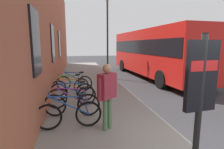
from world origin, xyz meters
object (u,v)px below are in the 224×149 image
Objects in this scene: transit_info_sign at (201,86)px; street_lamp at (107,31)px; bicycle_nearest_sign at (72,104)px; bicycle_by_door at (70,87)px; bicycle_far_end at (74,82)px; city_bus at (153,51)px; bicycle_end_of_row at (69,114)px; bicycle_beside_lamp at (72,91)px; pedestrian_crossing_street at (107,90)px; bicycle_mid_rack at (72,96)px.

street_lamp is at bearing -2.12° from transit_info_sign.
bicycle_by_door is at bearing 2.40° from bicycle_nearest_sign.
city_bus is at bearing -59.45° from bicycle_far_end.
bicycle_end_of_row is 1.05× the size of bicycle_by_door.
bicycle_end_of_row is at bearing 175.74° from bicycle_nearest_sign.
transit_info_sign is at bearing -137.83° from bicycle_end_of_row.
bicycle_beside_lamp is 2.94m from pedestrian_crossing_street.
bicycle_far_end is 0.73× the size of transit_info_sign.
city_bus reaches higher than pedestrian_crossing_street.
bicycle_end_of_row and bicycle_mid_rack have the same top height.
bicycle_nearest_sign is 1.01× the size of bicycle_beside_lamp.
bicycle_beside_lamp is 0.33× the size of street_lamp.
bicycle_beside_lamp is at bearing 176.76° from bicycle_far_end.
bicycle_mid_rack is 8.21m from city_bus.
pedestrian_crossing_street is at bearing -169.05° from bicycle_far_end.
street_lamp is (9.96, -0.37, 1.57)m from transit_info_sign.
bicycle_nearest_sign is 0.17× the size of city_bus.
bicycle_nearest_sign is 1.00× the size of bicycle_far_end.
bicycle_by_door is at bearing 125.73° from city_bus.
transit_info_sign is 10.09m from street_lamp.
bicycle_nearest_sign is 1.04× the size of bicycle_by_door.
bicycle_mid_rack is (0.86, -0.00, 0.00)m from bicycle_nearest_sign.
street_lamp is (5.95, -2.39, 2.78)m from bicycle_mid_rack.
street_lamp is (7.65, -2.46, 2.78)m from bicycle_end_of_row.
bicycle_by_door is 6.10m from transit_info_sign.
bicycle_mid_rack is at bearing -176.19° from bicycle_by_door.
bicycle_far_end is 0.33× the size of street_lamp.
bicycle_mid_rack is 1.04× the size of bicycle_by_door.
city_bus is at bearing -20.60° from transit_info_sign.
pedestrian_crossing_street is (-2.70, -0.95, 0.68)m from bicycle_beside_lamp.
bicycle_far_end is at bearing -11.87° from bicycle_by_door.
bicycle_nearest_sign is 1.00× the size of pedestrian_crossing_street.
bicycle_beside_lamp is at bearing 155.14° from street_lamp.
bicycle_mid_rack is 1.00× the size of pedestrian_crossing_street.
street_lamp reaches higher than bicycle_end_of_row.
bicycle_by_door is (1.58, 0.11, 0.00)m from bicycle_mid_rack.
bicycle_nearest_sign is 8.84m from city_bus.
city_bus is at bearing -44.70° from bicycle_mid_rack.
bicycle_end_of_row is 4.14m from bicycle_far_end.
city_bus reaches higher than transit_info_sign.
bicycle_end_of_row is at bearing 75.61° from pedestrian_crossing_street.
city_bus is 9.09m from pedestrian_crossing_street.
bicycle_beside_lamp is at bearing -174.34° from bicycle_by_door.
city_bus is 1.97× the size of street_lamp.
pedestrian_crossing_street is at bearing -104.39° from bicycle_end_of_row.
bicycle_mid_rack is at bearing 178.26° from bicycle_far_end.
bicycle_far_end is at bearing -1.34° from bicycle_nearest_sign.
bicycle_beside_lamp is 0.85m from bicycle_by_door.
bicycle_end_of_row is at bearing 162.20° from street_lamp.
city_bus reaches higher than bicycle_end_of_row.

